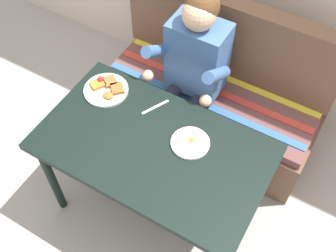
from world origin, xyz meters
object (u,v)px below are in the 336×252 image
Objects in this scene: couch at (213,98)px; plate_eggs at (190,143)px; table at (154,154)px; plate_breakfast at (106,89)px; person at (192,66)px; fork at (155,107)px.

couch reaches higher than plate_eggs.
plate_breakfast reaches higher than table.
plate_breakfast is (-0.42, 0.19, 0.10)m from table.
plate_eggs is (0.25, -0.49, -0.00)m from person.
table is 0.99× the size of person.
person is 6.00× the size of plate_eggs.
couch is 0.46m from person.
couch is 8.47× the size of fork.
plate_breakfast reaches higher than plate_eggs.
fork is at bearing -94.13° from person.
couch is 1.19× the size of person.
person is at bearing 50.67° from plate_breakfast.
plate_breakfast is at bearing -126.29° from couch.
couch is at bearing 103.99° from fork.
plate_eggs is (0.58, -0.08, -0.00)m from plate_breakfast.
person is 0.37m from fork.
person reaches higher than fork.
person reaches higher than plate_breakfast.
plate_eggs is at bearing 4.04° from fork.
person is 4.80× the size of plate_breakfast.
couch is 0.69m from fork.
fork is at bearing 118.93° from table.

